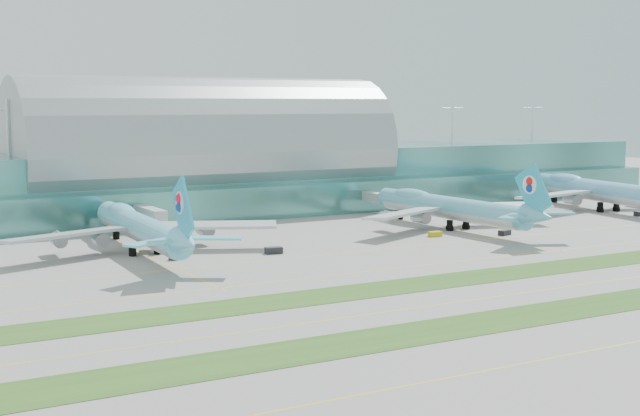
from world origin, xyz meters
TOP-DOWN VIEW (x-y plane):
  - ground at (0.00, 0.00)m, footprint 700.00×700.00m
  - terminal at (0.01, 128.79)m, footprint 340.00×69.10m
  - grass_strip_near at (0.00, -28.00)m, footprint 420.00×12.00m
  - grass_strip_far at (0.00, 2.00)m, footprint 420.00×12.00m
  - taxiline_b at (0.00, -14.00)m, footprint 420.00×0.35m
  - taxiline_c at (0.00, 18.00)m, footprint 420.00×0.35m
  - taxiline_d at (0.00, 40.00)m, footprint 420.00×0.35m
  - airliner_b at (-43.17, 64.98)m, footprint 65.91×74.90m
  - airliner_c at (45.11, 61.32)m, footprint 65.00×73.73m
  - airliner_d at (114.36, 70.32)m, footprint 70.15×80.41m
  - gse_c at (-39.39, 51.34)m, footprint 3.37×2.36m
  - gse_d at (-16.66, 47.69)m, footprint 4.28×2.77m
  - gse_e at (32.35, 50.40)m, footprint 3.65×1.92m
  - gse_f at (49.97, 43.25)m, footprint 4.12×2.92m
  - gse_h at (113.67, 52.95)m, footprint 3.82×2.89m

SIDE VIEW (x-z plane):
  - ground at x=0.00m, z-range 0.00..0.00m
  - taxiline_b at x=0.00m, z-range 0.00..0.01m
  - taxiline_c at x=0.00m, z-range 0.00..0.01m
  - taxiline_d at x=0.00m, z-range 0.00..0.01m
  - grass_strip_near at x=0.00m, z-range 0.00..0.08m
  - grass_strip_far at x=0.00m, z-range 0.00..0.08m
  - gse_c at x=-39.39m, z-range 0.00..1.22m
  - gse_e at x=32.35m, z-range 0.00..1.32m
  - gse_f at x=49.97m, z-range 0.00..1.37m
  - gse_h at x=113.67m, z-range 0.00..1.45m
  - gse_d at x=-16.66m, z-range 0.00..1.51m
  - airliner_c at x=45.11m, z-range -3.89..16.42m
  - airliner_b at x=-43.17m, z-range -3.95..16.66m
  - airliner_d at x=114.36m, z-range -4.25..17.94m
  - terminal at x=0.01m, z-range -3.77..32.23m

